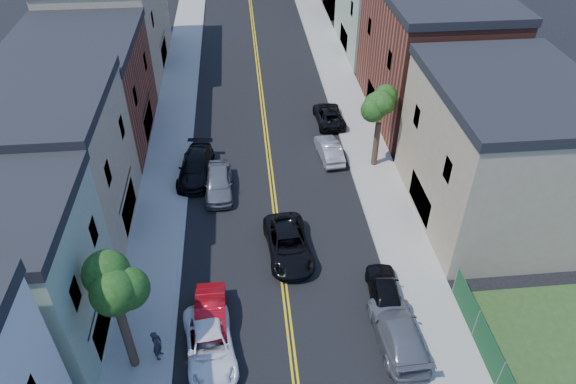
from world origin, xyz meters
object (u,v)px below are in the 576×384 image
object	(u,v)px
grey_car_right	(398,332)
black_car_right	(385,290)
red_sedan	(211,319)
silver_car_right	(329,150)
black_suv_lane	(288,244)
black_car_left	(196,167)
pedestrian_left	(157,345)
dark_car_right_far	(329,115)
grey_car_left	(219,183)
white_pickup	(210,345)

from	to	relation	value
grey_car_right	black_car_right	world-z (taller)	grey_car_right
red_sedan	grey_car_right	distance (m)	9.78
silver_car_right	grey_car_right	bearing A→B (deg)	87.32
black_car_right	black_suv_lane	world-z (taller)	black_suv_lane
black_car_left	black_car_right	world-z (taller)	black_car_left
black_car_left	pedestrian_left	world-z (taller)	pedestrian_left
pedestrian_left	dark_car_right_far	bearing A→B (deg)	-16.17
black_car_right	grey_car_left	bearing A→B (deg)	-44.64
dark_car_right_far	black_suv_lane	xyz separation A→B (m)	(-5.00, -15.64, 0.10)
grey_car_left	black_car_left	size ratio (longest dim) A/B	0.87
black_car_left	dark_car_right_far	size ratio (longest dim) A/B	1.16
red_sedan	pedestrian_left	bearing A→B (deg)	-148.83
black_car_left	red_sedan	bearing A→B (deg)	-77.80
red_sedan	white_pickup	xyz separation A→B (m)	(-0.02, -1.64, -0.04)
dark_car_right_far	black_suv_lane	bearing A→B (deg)	69.91
grey_car_left	dark_car_right_far	size ratio (longest dim) A/B	1.01
grey_car_left	black_car_right	xyz separation A→B (m)	(9.30, -10.80, -0.09)
pedestrian_left	black_car_right	bearing A→B (deg)	-65.12
pedestrian_left	grey_car_right	bearing A→B (deg)	-78.47
grey_car_right	grey_car_left	bearing A→B (deg)	-57.71
grey_car_left	grey_car_right	size ratio (longest dim) A/B	0.87
grey_car_left	black_car_right	size ratio (longest dim) A/B	1.13
white_pickup	black_car_right	distance (m)	10.01
red_sedan	grey_car_left	size ratio (longest dim) A/B	0.96
grey_car_left	black_suv_lane	distance (m)	7.93
white_pickup	silver_car_right	bearing A→B (deg)	55.29
black_car_right	black_suv_lane	bearing A→B (deg)	-34.97
silver_car_right	black_suv_lane	bearing A→B (deg)	62.46
black_car_left	pedestrian_left	size ratio (longest dim) A/B	2.97
white_pickup	grey_car_right	bearing A→B (deg)	-8.47
black_car_left	black_suv_lane	bearing A→B (deg)	-49.16
silver_car_right	dark_car_right_far	xyz separation A→B (m)	(0.83, 5.37, -0.04)
grey_car_right	white_pickup	bearing A→B (deg)	-2.87
black_car_right	dark_car_right_far	size ratio (longest dim) A/B	0.89
black_car_left	black_suv_lane	distance (m)	10.64
red_sedan	white_pickup	distance (m)	1.64
pedestrian_left	black_suv_lane	bearing A→B (deg)	-34.08
black_car_left	black_suv_lane	xyz separation A→B (m)	(5.99, -8.79, -0.04)
grey_car_left	pedestrian_left	distance (m)	13.84
black_car_left	black_suv_lane	world-z (taller)	black_car_left
grey_car_left	silver_car_right	world-z (taller)	grey_car_left
grey_car_left	black_car_left	xyz separation A→B (m)	(-1.69, 2.13, -0.02)
red_sedan	black_car_left	distance (m)	14.08
white_pickup	black_suv_lane	size ratio (longest dim) A/B	0.94
black_suv_lane	black_car_right	bearing A→B (deg)	-43.82
white_pickup	black_suv_lane	xyz separation A→B (m)	(4.63, 6.86, 0.05)
silver_car_right	black_suv_lane	xyz separation A→B (m)	(-4.17, -10.27, 0.06)
black_car_left	black_car_right	distance (m)	16.97
silver_car_right	black_suv_lane	world-z (taller)	black_suv_lane
black_car_left	grey_car_left	bearing A→B (deg)	-44.88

